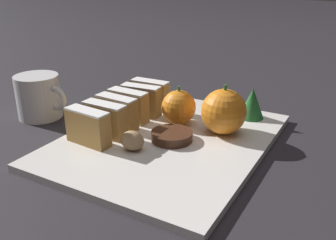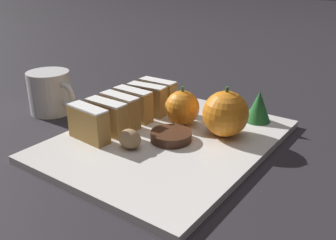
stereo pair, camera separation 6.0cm
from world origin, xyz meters
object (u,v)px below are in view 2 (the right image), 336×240
at_px(orange_far, 182,108).
at_px(coffee_mug, 50,92).
at_px(orange_near, 226,114).
at_px(chocolate_cookie, 171,136).
at_px(walnut, 130,139).

bearing_deg(orange_far, coffee_mug, -163.32).
relative_size(orange_near, chocolate_cookie, 1.25).
bearing_deg(orange_far, chocolate_cookie, -70.78).
distance_m(chocolate_cookie, coffee_mug, 0.28).
xyz_separation_m(orange_near, walnut, (-0.10, -0.13, -0.02)).
bearing_deg(coffee_mug, orange_far, 16.68).
relative_size(walnut, chocolate_cookie, 0.55).
bearing_deg(orange_near, walnut, -127.07).
bearing_deg(coffee_mug, walnut, -10.96).
distance_m(orange_near, orange_far, 0.08).
bearing_deg(coffee_mug, orange_near, 13.00).
distance_m(orange_near, walnut, 0.16).
xyz_separation_m(walnut, coffee_mug, (-0.25, 0.05, 0.01)).
height_order(orange_far, coffee_mug, coffee_mug).
xyz_separation_m(orange_far, chocolate_cookie, (0.02, -0.07, -0.02)).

